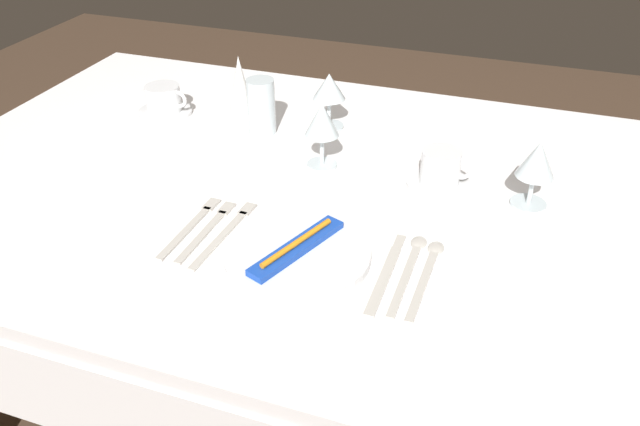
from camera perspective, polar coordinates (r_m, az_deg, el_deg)
The scene contains 19 objects.
ground_plane at distance 1.79m, azimuth 1.24°, elevation -18.42°, with size 6.00×6.00×0.00m, color #4C3828.
dining_table at distance 1.34m, azimuth 1.57°, elevation -0.76°, with size 1.80×1.11×0.74m.
dinner_plate at distance 1.10m, azimuth -2.06°, elevation -3.75°, with size 0.25×0.25×0.02m, color white.
toothbrush_package at distance 1.09m, azimuth -2.08°, elevation -3.05°, with size 0.11×0.21×0.02m.
fork_outer at distance 1.17m, azimuth -8.38°, elevation -1.67°, with size 0.03×0.22×0.00m.
fork_inner at distance 1.19m, azimuth -9.97°, elevation -1.38°, with size 0.02×0.20×0.00m.
fork_salad at distance 1.20m, azimuth -11.39°, elevation -1.04°, with size 0.02×0.21×0.00m.
dinner_knife at distance 1.07m, azimuth 5.90°, elevation -5.52°, with size 0.02×0.22×0.00m.
spoon_soup at distance 1.09m, azimuth 8.11°, elevation -4.59°, with size 0.03×0.23×0.01m.
spoon_dessert at distance 1.09m, azimuth 9.66°, elevation -5.00°, with size 0.03×0.22×0.01m.
saucer_left at distance 1.32m, azimuth 10.57°, elevation 2.58°, with size 0.13×0.13×0.01m, color white.
coffee_cup_left at distance 1.30m, azimuth 10.82°, elevation 4.07°, with size 0.10×0.08×0.07m.
saucer_right at distance 1.66m, azimuth -13.69°, elevation 8.79°, with size 0.13×0.13×0.01m, color white.
coffee_cup_right at distance 1.64m, azimuth -13.82°, elevation 9.96°, with size 0.11×0.09×0.06m.
wine_glass_centre at distance 1.50m, azimuth 0.82°, elevation 10.98°, with size 0.08×0.08×0.14m.
wine_glass_left at distance 1.33m, azimuth 0.19°, elevation 8.10°, with size 0.07×0.07×0.15m.
wine_glass_right at distance 1.26m, azimuth 18.85°, elevation 4.27°, with size 0.07×0.07×0.14m.
drink_tumbler at distance 1.50m, azimuth -5.27°, elevation 9.20°, with size 0.06×0.06×0.13m.
napkin_folded at distance 1.61m, azimuth -7.18°, elevation 11.38°, with size 0.06×0.06×0.14m, color white.
Camera 1 is at (0.33, -1.06, 1.41)m, focal length 35.71 mm.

